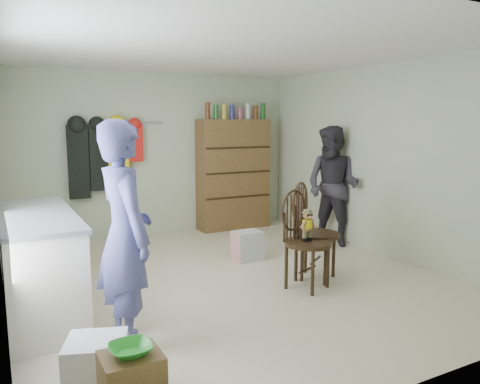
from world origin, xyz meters
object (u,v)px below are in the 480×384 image
counter (39,263)px  chair_far (311,227)px  dresser (233,173)px  chair_front (304,234)px

counter → chair_far: bearing=-8.0°
dresser → chair_front: bearing=-102.9°
chair_front → chair_far: 0.32m
counter → chair_front: 2.61m
counter → chair_far: 2.81m
chair_far → counter: bearing=137.1°
counter → chair_front: (2.54, -0.59, 0.11)m
counter → chair_front: bearing=-13.2°
chair_far → dresser: size_ratio=0.53×
counter → dresser: size_ratio=0.90×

